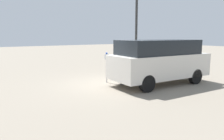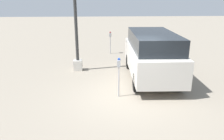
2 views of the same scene
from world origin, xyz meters
TOP-DOWN VIEW (x-y plane):
  - ground_plane at (0.00, 0.00)m, footprint 80.00×80.00m
  - parking_meter_near at (0.15, 0.42)m, footprint 0.22×0.15m
  - parking_meter_far at (7.14, 0.37)m, footprint 0.22×0.15m
  - lamp_post at (3.58, 2.28)m, footprint 0.44×0.44m
  - parked_van at (2.15, -1.30)m, footprint 5.11×2.21m

SIDE VIEW (x-z plane):
  - ground_plane at x=0.00m, z-range 0.00..0.00m
  - parking_meter_far at x=7.14m, z-range 0.36..1.88m
  - parking_meter_near at x=0.15m, z-range 0.37..1.93m
  - parked_van at x=2.15m, z-range 0.10..2.29m
  - lamp_post at x=3.58m, z-range -1.02..4.84m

